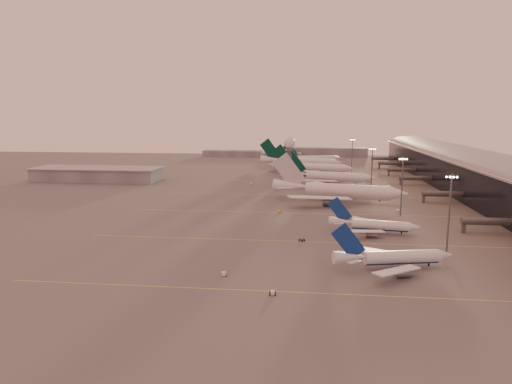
# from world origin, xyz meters

# --- Properties ---
(ground) EXTENTS (700.00, 700.00, 0.00)m
(ground) POSITION_xyz_m (0.00, 0.00, 0.00)
(ground) COLOR #4D4A4A
(ground) RESTS_ON ground
(taxiway_markings) EXTENTS (180.00, 185.25, 0.02)m
(taxiway_markings) POSITION_xyz_m (30.00, 56.00, 0.01)
(taxiway_markings) COLOR #E3DA50
(taxiway_markings) RESTS_ON ground
(terminal) EXTENTS (57.00, 362.00, 23.04)m
(terminal) POSITION_xyz_m (107.88, 110.09, 10.52)
(terminal) COLOR black
(terminal) RESTS_ON ground
(hangar) EXTENTS (82.00, 27.00, 8.50)m
(hangar) POSITION_xyz_m (-120.00, 140.00, 4.32)
(hangar) COLOR slate
(hangar) RESTS_ON ground
(radar_tower) EXTENTS (6.40, 6.40, 31.10)m
(radar_tower) POSITION_xyz_m (5.00, 120.00, 20.95)
(radar_tower) COLOR #505257
(radar_tower) RESTS_ON ground
(mast_a) EXTENTS (3.60, 0.56, 25.00)m
(mast_a) POSITION_xyz_m (58.00, 0.00, 13.74)
(mast_a) COLOR #505257
(mast_a) RESTS_ON ground
(mast_b) EXTENTS (3.60, 0.56, 25.00)m
(mast_b) POSITION_xyz_m (55.00, 55.00, 13.74)
(mast_b) COLOR #505257
(mast_b) RESTS_ON ground
(mast_c) EXTENTS (3.60, 0.56, 25.00)m
(mast_c) POSITION_xyz_m (50.00, 110.00, 13.74)
(mast_c) COLOR #505257
(mast_c) RESTS_ON ground
(mast_d) EXTENTS (3.60, 0.56, 25.00)m
(mast_d) POSITION_xyz_m (48.00, 200.00, 13.74)
(mast_d) COLOR #505257
(mast_d) RESTS_ON ground
(distant_horizon) EXTENTS (165.00, 37.50, 9.00)m
(distant_horizon) POSITION_xyz_m (2.62, 325.14, 3.89)
(distant_horizon) COLOR slate
(distant_horizon) RESTS_ON ground
(narrowbody_near) EXTENTS (34.66, 27.36, 13.72)m
(narrowbody_near) POSITION_xyz_m (39.30, -15.19, 2.78)
(narrowbody_near) COLOR silver
(narrowbody_near) RESTS_ON ground
(narrowbody_mid) EXTENTS (32.55, 25.75, 12.81)m
(narrowbody_mid) POSITION_xyz_m (39.30, 23.76, 2.59)
(narrowbody_mid) COLOR silver
(narrowbody_mid) RESTS_ON ground
(widebody_white) EXTENTS (65.64, 51.96, 23.54)m
(widebody_white) POSITION_xyz_m (30.73, 83.55, 4.08)
(widebody_white) COLOR silver
(widebody_white) RESTS_ON ground
(greentail_a) EXTENTS (55.76, 44.58, 20.51)m
(greentail_a) POSITION_xyz_m (28.34, 140.26, 3.62)
(greentail_a) COLOR silver
(greentail_a) RESTS_ON ground
(greentail_b) EXTENTS (58.03, 46.41, 21.32)m
(greentail_b) POSITION_xyz_m (19.33, 185.75, 3.77)
(greentail_b) COLOR silver
(greentail_b) RESTS_ON ground
(greentail_c) EXTENTS (64.67, 51.70, 23.77)m
(greentail_c) POSITION_xyz_m (10.04, 218.49, 4.20)
(greentail_c) COLOR silver
(greentail_c) RESTS_ON ground
(greentail_d) EXTENTS (51.54, 41.10, 19.12)m
(greentail_d) POSITION_xyz_m (19.82, 256.30, 3.38)
(greentail_d) COLOR silver
(greentail_d) RESTS_ON ground
(gsv_truck_a) EXTENTS (6.25, 3.96, 2.38)m
(gsv_truck_a) POSITION_xyz_m (-6.06, -25.63, 1.21)
(gsv_truck_a) COLOR white
(gsv_truck_a) RESTS_ON ground
(gsv_tug_near) EXTENTS (2.36, 3.60, 0.98)m
(gsv_tug_near) POSITION_xyz_m (7.40, -37.28, 0.50)
(gsv_tug_near) COLOR white
(gsv_tug_near) RESTS_ON ground
(gsv_catering_a) EXTENTS (5.18, 3.85, 3.89)m
(gsv_catering_a) POSITION_xyz_m (56.27, -3.53, 1.94)
(gsv_catering_a) COLOR white
(gsv_catering_a) RESTS_ON ground
(gsv_tug_mid) EXTENTS (3.94, 3.95, 1.00)m
(gsv_tug_mid) POSITION_xyz_m (13.79, 10.38, 0.51)
(gsv_tug_mid) COLOR #545759
(gsv_tug_mid) RESTS_ON ground
(gsv_truck_b) EXTENTS (5.48, 3.49, 2.08)m
(gsv_truck_b) POSITION_xyz_m (52.38, 33.24, 1.06)
(gsv_truck_b) COLOR white
(gsv_truck_b) RESTS_ON ground
(gsv_truck_c) EXTENTS (5.41, 4.01, 2.08)m
(gsv_truck_c) POSITION_xyz_m (3.88, 55.39, 1.06)
(gsv_truck_c) COLOR yellow
(gsv_truck_c) RESTS_ON ground
(gsv_catering_b) EXTENTS (5.07, 3.35, 3.83)m
(gsv_catering_b) POSITION_xyz_m (55.57, 62.81, 1.92)
(gsv_catering_b) COLOR white
(gsv_catering_b) RESTS_ON ground
(gsv_tug_far) EXTENTS (3.46, 3.98, 0.98)m
(gsv_tug_far) POSITION_xyz_m (15.15, 92.14, 0.50)
(gsv_tug_far) COLOR white
(gsv_tug_far) RESTS_ON ground
(gsv_truck_d) EXTENTS (2.38, 6.00, 2.40)m
(gsv_truck_d) POSITION_xyz_m (-18.80, 135.03, 1.23)
(gsv_truck_d) COLOR white
(gsv_truck_d) RESTS_ON ground
(gsv_tug_hangar) EXTENTS (4.55, 3.79, 1.12)m
(gsv_tug_hangar) POSITION_xyz_m (54.06, 152.87, 0.58)
(gsv_tug_hangar) COLOR white
(gsv_tug_hangar) RESTS_ON ground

